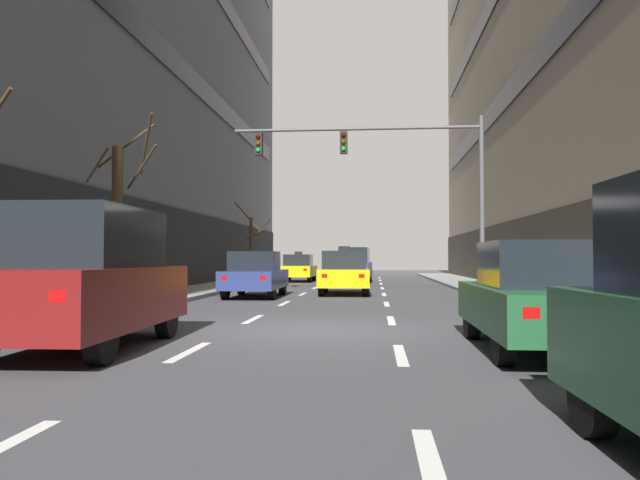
# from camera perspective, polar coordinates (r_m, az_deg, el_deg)

# --- Properties ---
(ground_plane) EXTENTS (120.00, 120.00, 0.00)m
(ground_plane) POSITION_cam_1_polar(r_m,az_deg,el_deg) (12.36, -0.65, -8.33)
(ground_plane) COLOR #424247
(sidewalk_left) EXTENTS (2.71, 80.00, 0.14)m
(sidewalk_left) POSITION_cam_1_polar(r_m,az_deg,el_deg) (14.33, -26.14, -6.96)
(sidewalk_left) COLOR gray
(sidewalk_left) RESTS_ON ground
(sidewalk_right) EXTENTS (2.71, 80.00, 0.14)m
(sidewalk_right) POSITION_cam_1_polar(r_m,az_deg,el_deg) (13.25, 27.12, -7.39)
(sidewalk_right) COLOR gray
(sidewalk_right) RESTS_ON ground
(lane_stripe_l1_s3) EXTENTS (0.16, 2.00, 0.01)m
(lane_stripe_l1_s3) POSITION_cam_1_polar(r_m,az_deg,el_deg) (9.74, -12.00, -10.07)
(lane_stripe_l1_s3) COLOR silver
(lane_stripe_l1_s3) RESTS_ON ground
(lane_stripe_l1_s4) EXTENTS (0.16, 2.00, 0.01)m
(lane_stripe_l1_s4) POSITION_cam_1_polar(r_m,az_deg,el_deg) (14.56, -6.19, -7.29)
(lane_stripe_l1_s4) COLOR silver
(lane_stripe_l1_s4) RESTS_ON ground
(lane_stripe_l1_s5) EXTENTS (0.16, 2.00, 0.01)m
(lane_stripe_l1_s5) POSITION_cam_1_polar(r_m,az_deg,el_deg) (19.47, -3.32, -5.87)
(lane_stripe_l1_s5) COLOR silver
(lane_stripe_l1_s5) RESTS_ON ground
(lane_stripe_l1_s6) EXTENTS (0.16, 2.00, 0.01)m
(lane_stripe_l1_s6) POSITION_cam_1_polar(r_m,az_deg,el_deg) (24.42, -1.61, -5.02)
(lane_stripe_l1_s6) COLOR silver
(lane_stripe_l1_s6) RESTS_ON ground
(lane_stripe_l1_s7) EXTENTS (0.16, 2.00, 0.01)m
(lane_stripe_l1_s7) POSITION_cam_1_polar(r_m,az_deg,el_deg) (29.39, -0.48, -4.45)
(lane_stripe_l1_s7) COLOR silver
(lane_stripe_l1_s7) RESTS_ON ground
(lane_stripe_l1_s8) EXTENTS (0.16, 2.00, 0.01)m
(lane_stripe_l1_s8) POSITION_cam_1_polar(r_m,az_deg,el_deg) (34.36, 0.32, -4.05)
(lane_stripe_l1_s8) COLOR silver
(lane_stripe_l1_s8) RESTS_ON ground
(lane_stripe_l1_s9) EXTENTS (0.16, 2.00, 0.01)m
(lane_stripe_l1_s9) POSITION_cam_1_polar(r_m,az_deg,el_deg) (39.34, 0.92, -3.74)
(lane_stripe_l1_s9) COLOR silver
(lane_stripe_l1_s9) RESTS_ON ground
(lane_stripe_l1_s10) EXTENTS (0.16, 2.00, 0.01)m
(lane_stripe_l1_s10) POSITION_cam_1_polar(r_m,az_deg,el_deg) (44.33, 1.38, -3.51)
(lane_stripe_l1_s10) COLOR silver
(lane_stripe_l1_s10) RESTS_ON ground
(lane_stripe_l2_s2) EXTENTS (0.16, 2.00, 0.01)m
(lane_stripe_l2_s2) POSITION_cam_1_polar(r_m,az_deg,el_deg) (4.47, 10.37, -20.31)
(lane_stripe_l2_s2) COLOR silver
(lane_stripe_l2_s2) RESTS_ON ground
(lane_stripe_l2_s3) EXTENTS (0.16, 2.00, 0.01)m
(lane_stripe_l2_s3) POSITION_cam_1_polar(r_m,az_deg,el_deg) (9.33, 7.46, -10.47)
(lane_stripe_l2_s3) COLOR silver
(lane_stripe_l2_s3) RESTS_ON ground
(lane_stripe_l2_s4) EXTENTS (0.16, 2.00, 0.01)m
(lane_stripe_l2_s4) POSITION_cam_1_polar(r_m,az_deg,el_deg) (14.29, 6.60, -7.40)
(lane_stripe_l2_s4) COLOR silver
(lane_stripe_l2_s4) RESTS_ON ground
(lane_stripe_l2_s5) EXTENTS (0.16, 2.00, 0.01)m
(lane_stripe_l2_s5) POSITION_cam_1_polar(r_m,az_deg,el_deg) (19.27, 6.19, -5.91)
(lane_stripe_l2_s5) COLOR silver
(lane_stripe_l2_s5) RESTS_ON ground
(lane_stripe_l2_s6) EXTENTS (0.16, 2.00, 0.01)m
(lane_stripe_l2_s6) POSITION_cam_1_polar(r_m,az_deg,el_deg) (24.26, 5.94, -5.03)
(lane_stripe_l2_s6) COLOR silver
(lane_stripe_l2_s6) RESTS_ON ground
(lane_stripe_l2_s7) EXTENTS (0.16, 2.00, 0.01)m
(lane_stripe_l2_s7) POSITION_cam_1_polar(r_m,az_deg,el_deg) (29.25, 5.79, -4.45)
(lane_stripe_l2_s7) COLOR silver
(lane_stripe_l2_s7) RESTS_ON ground
(lane_stripe_l2_s8) EXTENTS (0.16, 2.00, 0.01)m
(lane_stripe_l2_s8) POSITION_cam_1_polar(r_m,az_deg,el_deg) (34.25, 5.67, -4.05)
(lane_stripe_l2_s8) COLOR silver
(lane_stripe_l2_s8) RESTS_ON ground
(lane_stripe_l2_s9) EXTENTS (0.16, 2.00, 0.01)m
(lane_stripe_l2_s9) POSITION_cam_1_polar(r_m,az_deg,el_deg) (39.24, 5.59, -3.74)
(lane_stripe_l2_s9) COLOR silver
(lane_stripe_l2_s9) RESTS_ON ground
(lane_stripe_l2_s10) EXTENTS (0.16, 2.00, 0.01)m
(lane_stripe_l2_s10) POSITION_cam_1_polar(r_m,az_deg,el_deg) (44.24, 5.52, -3.50)
(lane_stripe_l2_s10) COLOR silver
(lane_stripe_l2_s10) RESTS_ON ground
(taxi_driving_0) EXTENTS (2.03, 4.60, 1.89)m
(taxi_driving_0) POSITION_cam_1_polar(r_m,az_deg,el_deg) (24.26, 2.26, -3.06)
(taxi_driving_0) COLOR black
(taxi_driving_0) RESTS_ON ground
(car_driving_1) EXTENTS (1.91, 4.46, 1.67)m
(car_driving_1) POSITION_cam_1_polar(r_m,az_deg,el_deg) (22.56, -6.01, -3.21)
(car_driving_1) COLOR black
(car_driving_1) RESTS_ON ground
(car_driving_2) EXTENTS (1.94, 4.25, 2.02)m
(car_driving_2) POSITION_cam_1_polar(r_m,az_deg,el_deg) (35.12, 3.28, -2.36)
(car_driving_2) COLOR black
(car_driving_2) RESTS_ON ground
(car_driving_3) EXTENTS (2.05, 4.64, 2.22)m
(car_driving_3) POSITION_cam_1_polar(r_m,az_deg,el_deg) (10.36, -20.76, -3.37)
(car_driving_3) COLOR black
(car_driving_3) RESTS_ON ground
(taxi_driving_4) EXTENTS (1.84, 4.36, 1.81)m
(taxi_driving_4) POSITION_cam_1_polar(r_m,az_deg,el_deg) (37.11, -1.99, -2.63)
(taxi_driving_4) COLOR black
(taxi_driving_4) RESTS_ON ground
(car_parked_1) EXTENTS (1.91, 4.50, 1.68)m
(car_parked_1) POSITION_cam_1_polar(r_m,az_deg,el_deg) (10.05, 19.70, -5.02)
(car_parked_1) COLOR black
(car_parked_1) RESTS_ON ground
(traffic_signal_0) EXTENTS (9.39, 0.35, 6.58)m
(traffic_signal_0) POSITION_cam_1_polar(r_m,az_deg,el_deg) (23.40, 6.85, 6.88)
(traffic_signal_0) COLOR #4C4C51
(traffic_signal_0) RESTS_ON sidewalk_right
(street_tree_0) EXTENTS (2.12, 2.12, 4.49)m
(street_tree_0) POSITION_cam_1_polar(r_m,az_deg,el_deg) (35.84, -6.34, -0.46)
(street_tree_0) COLOR #4C3823
(street_tree_0) RESTS_ON sidewalk_left
(street_tree_1) EXTENTS (2.01, 1.69, 5.26)m
(street_tree_1) POSITION_cam_1_polar(r_m,az_deg,el_deg) (17.98, -18.19, 1.84)
(street_tree_1) COLOR #4C3823
(street_tree_1) RESTS_ON sidewalk_left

